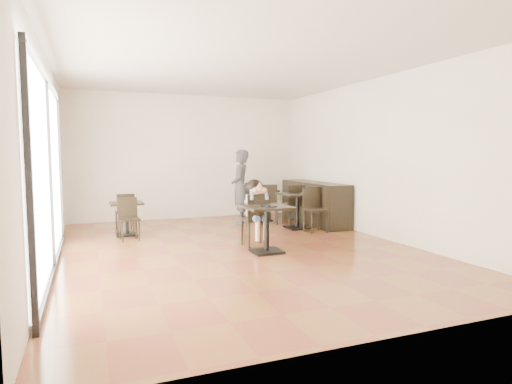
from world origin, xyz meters
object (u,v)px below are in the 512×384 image
chair_mid_a (293,204)px  child (255,213)px  child_chair (255,220)px  chair_mid_b (316,210)px  cafe_table_back (261,205)px  cafe_table_left (127,219)px  cafe_table_mid (297,211)px  child_table (267,229)px  chair_back_a (253,200)px  chair_left_a (125,212)px  chair_back_b (269,204)px  adult_patron (240,187)px  chair_left_b (129,219)px

chair_mid_a → child: bearing=48.8°
child_chair → chair_mid_b: (1.72, 0.83, -0.01)m
cafe_table_back → cafe_table_left: bearing=-166.0°
cafe_table_left → chair_mid_b: (3.81, -1.12, 0.13)m
child_chair → cafe_table_mid: 2.08m
child_chair → child_table: bearing=90.0°
child_chair → chair_back_a: child_chair is taller
chair_left_a → chair_back_a: (3.32, 0.83, 0.05)m
cafe_table_left → chair_back_b: 3.34m
child_chair → chair_back_b: child_chair is taller
cafe_table_mid → cafe_table_left: cafe_table_mid is taller
child → chair_left_a: child is taller
child_table → chair_mid_a: bearing=55.2°
child_chair → chair_left_a: child_chair is taller
child → chair_mid_a: (1.72, 1.93, -0.13)m
child_chair → adult_patron: 2.57m
chair_left_a → chair_back_b: chair_back_b is taller
cafe_table_back → cafe_table_mid: bearing=-76.8°
chair_mid_b → chair_left_b: size_ratio=1.16×
adult_patron → cafe_table_mid: 1.55m
adult_patron → chair_back_b: 0.82m
child_table → cafe_table_mid: bearing=51.0°
child_chair → child: bearing=-0.0°
cafe_table_mid → adult_patron: bearing=131.8°
cafe_table_left → chair_back_b: chair_back_b is taller
cafe_table_mid → chair_left_b: bearing=179.8°
cafe_table_back → chair_mid_a: 0.98m
chair_mid_a → chair_mid_b: bearing=90.6°
cafe_table_mid → chair_left_b: 3.65m
chair_back_a → child_chair: bearing=87.9°
cafe_table_back → chair_back_a: (0.00, 0.55, 0.08)m
cafe_table_mid → cafe_table_back: cafe_table_mid is taller
child_chair → chair_left_b: 2.51m
cafe_table_back → chair_back_a: 0.56m
adult_patron → chair_left_b: (-2.67, -1.08, -0.48)m
child → cafe_table_mid: 2.09m
adult_patron → cafe_table_left: (-2.67, -0.53, -0.55)m
child_chair → cafe_table_back: child_chair is taller
cafe_table_left → chair_mid_b: size_ratio=0.72×
child_table → child_chair: (0.00, 0.55, 0.08)m
adult_patron → chair_left_a: adult_patron is taller
chair_left_b → chair_back_a: size_ratio=0.88×
child_table → adult_patron: size_ratio=0.45×
child_table → child_chair: size_ratio=0.83×
cafe_table_mid → chair_back_b: chair_back_b is taller
chair_mid_b → chair_back_a: bearing=101.7°
child_table → cafe_table_mid: child_table is taller
cafe_table_back → chair_mid_a: chair_mid_a is taller
child_chair → cafe_table_left: (-2.09, 1.94, -0.14)m
chair_left_b → child_table: bearing=-47.8°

